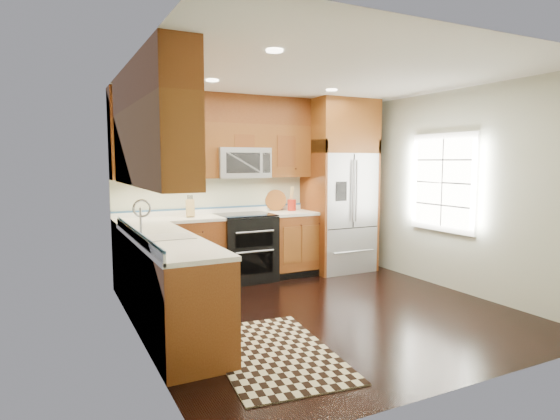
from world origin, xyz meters
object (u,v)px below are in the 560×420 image
range (246,247)px  rug (274,352)px  refrigerator (339,186)px  utensil_crock (292,202)px  knife_block (190,208)px

range → rug: size_ratio=0.58×
range → refrigerator: refrigerator is taller
utensil_crock → rug: bearing=-121.2°
range → utensil_crock: bearing=9.5°
rug → knife_block: size_ratio=5.63×
range → utensil_crock: utensil_crock is taller
range → utensil_crock: size_ratio=2.60×
refrigerator → rug: bearing=-133.6°
refrigerator → range: bearing=178.6°
range → refrigerator: 1.76m
refrigerator → rug: (-2.31, -2.43, -1.30)m
refrigerator → knife_block: (-2.32, 0.11, -0.25)m
range → refrigerator: size_ratio=0.36×
refrigerator → knife_block: refrigerator is taller
refrigerator → rug: 3.59m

